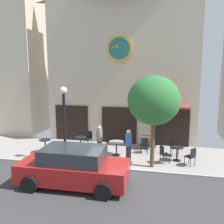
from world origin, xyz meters
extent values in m
cube|color=gray|center=(0.00, 2.17, -0.03)|extent=(26.02, 4.35, 0.05)
cube|color=#38383A|center=(0.00, -2.75, -0.03)|extent=(26.02, 5.50, 0.05)
cube|color=#A8A5A0|center=(0.00, 0.02, 0.04)|extent=(26.02, 0.12, 0.08)
cube|color=beige|center=(-0.48, 5.44, 4.52)|extent=(9.49, 2.18, 9.04)
cylinder|color=gold|center=(-0.48, 4.29, 5.85)|extent=(1.57, 0.10, 1.57)
cylinder|color=#1E6660|center=(-0.48, 4.23, 5.85)|extent=(1.29, 0.04, 1.29)
cube|color=gold|center=(-0.56, 4.19, 6.01)|extent=(0.22, 0.03, 0.34)
cube|color=gold|center=(-0.72, 4.19, 5.99)|extent=(0.51, 0.03, 0.32)
cube|color=black|center=(-3.64, 4.31, 1.15)|extent=(2.21, 0.10, 2.30)
cube|color=black|center=(-0.48, 4.31, 1.15)|extent=(2.21, 0.10, 2.30)
cube|color=black|center=(2.68, 4.31, 1.15)|extent=(2.21, 0.10, 2.30)
cube|color=#B23333|center=(2.18, 4.00, 2.45)|extent=(3.04, 0.90, 0.12)
cube|color=beige|center=(-9.29, 6.56, 6.15)|extent=(5.36, 4.42, 12.30)
cylinder|color=black|center=(-2.58, 0.66, 0.18)|extent=(0.32, 0.32, 0.36)
cylinder|color=black|center=(-2.58, 0.66, 1.70)|extent=(0.14, 0.14, 3.41)
sphere|color=white|center=(-2.58, 0.66, 3.59)|extent=(0.36, 0.36, 0.36)
cylinder|color=brown|center=(1.79, 0.71, 1.17)|extent=(0.20, 0.20, 2.35)
ellipsoid|color=#2D7033|center=(1.79, 0.71, 3.19)|extent=(2.41, 2.17, 2.29)
cylinder|color=black|center=(-4.14, 1.50, 0.38)|extent=(0.07, 0.07, 0.76)
cylinder|color=black|center=(-4.14, 1.50, 0.01)|extent=(0.40, 0.40, 0.03)
cylinder|color=black|center=(-4.14, 1.50, 0.76)|extent=(0.66, 0.66, 0.03)
cylinder|color=black|center=(-2.43, 2.54, 0.36)|extent=(0.07, 0.07, 0.72)
cylinder|color=black|center=(-2.43, 2.54, 0.01)|extent=(0.40, 0.40, 0.03)
cylinder|color=black|center=(-2.43, 2.54, 0.72)|extent=(0.69, 0.69, 0.03)
cylinder|color=black|center=(-0.19, 1.97, 0.37)|extent=(0.07, 0.07, 0.74)
cylinder|color=black|center=(-0.19, 1.97, 0.01)|extent=(0.40, 0.40, 0.03)
cylinder|color=gray|center=(-0.19, 1.97, 0.74)|extent=(0.80, 0.80, 0.03)
cylinder|color=black|center=(1.27, 3.41, 0.35)|extent=(0.07, 0.07, 0.70)
cylinder|color=black|center=(1.27, 3.41, 0.01)|extent=(0.40, 0.40, 0.03)
cylinder|color=brown|center=(1.27, 3.41, 0.70)|extent=(0.77, 0.77, 0.03)
cylinder|color=black|center=(2.98, 1.79, 0.35)|extent=(0.07, 0.07, 0.71)
cylinder|color=black|center=(2.98, 1.79, 0.01)|extent=(0.40, 0.40, 0.03)
cylinder|color=black|center=(2.98, 1.79, 0.71)|extent=(0.63, 0.63, 0.03)
cube|color=black|center=(-2.20, 3.23, 0.45)|extent=(0.50, 0.50, 0.04)
cube|color=black|center=(-2.15, 3.40, 0.68)|extent=(0.37, 0.16, 0.45)
cylinder|color=black|center=(-2.42, 3.12, 0.23)|extent=(0.03, 0.03, 0.45)
cylinder|color=black|center=(-2.09, 3.02, 0.23)|extent=(0.03, 0.03, 0.45)
cylinder|color=black|center=(-2.31, 3.45, 0.23)|extent=(0.03, 0.03, 0.45)
cylinder|color=black|center=(-1.99, 3.34, 0.23)|extent=(0.03, 0.03, 0.45)
cube|color=black|center=(2.88, 2.50, 0.45)|extent=(0.48, 0.48, 0.04)
cube|color=black|center=(2.84, 2.68, 0.68)|extent=(0.38, 0.12, 0.45)
cylinder|color=black|center=(2.75, 2.30, 0.23)|extent=(0.03, 0.03, 0.45)
cylinder|color=black|center=(3.08, 2.37, 0.23)|extent=(0.03, 0.03, 0.45)
cylinder|color=black|center=(2.68, 2.63, 0.23)|extent=(0.03, 0.03, 0.45)
cylinder|color=black|center=(3.01, 2.70, 0.23)|extent=(0.03, 0.03, 0.45)
cube|color=black|center=(3.56, 1.26, 0.45)|extent=(0.57, 0.57, 0.04)
cube|color=black|center=(3.69, 1.13, 0.68)|extent=(0.29, 0.30, 0.45)
cylinder|color=black|center=(3.55, 1.50, 0.23)|extent=(0.03, 0.03, 0.45)
cylinder|color=black|center=(3.32, 1.25, 0.23)|extent=(0.03, 0.03, 0.45)
cylinder|color=black|center=(3.80, 1.26, 0.23)|extent=(0.03, 0.03, 0.45)
cylinder|color=black|center=(3.56, 1.02, 0.23)|extent=(0.03, 0.03, 0.45)
cube|color=black|center=(2.38, 1.32, 0.45)|extent=(0.54, 0.54, 0.04)
cube|color=black|center=(2.23, 1.24, 0.68)|extent=(0.21, 0.36, 0.45)
cylinder|color=black|center=(2.61, 1.25, 0.23)|extent=(0.03, 0.03, 0.45)
cylinder|color=black|center=(2.46, 1.55, 0.23)|extent=(0.03, 0.03, 0.45)
cylinder|color=black|center=(2.31, 1.09, 0.23)|extent=(0.03, 0.03, 0.45)
cylinder|color=black|center=(2.16, 1.40, 0.23)|extent=(0.03, 0.03, 0.45)
cube|color=black|center=(1.25, 2.66, 0.45)|extent=(0.49, 0.49, 0.04)
cube|color=black|center=(1.29, 2.49, 0.68)|extent=(0.38, 0.13, 0.45)
cylinder|color=black|center=(1.37, 2.87, 0.23)|extent=(0.03, 0.03, 0.45)
cylinder|color=black|center=(1.04, 2.79, 0.23)|extent=(0.03, 0.03, 0.45)
cylinder|color=black|center=(1.45, 2.54, 0.23)|extent=(0.03, 0.03, 0.45)
cylinder|color=black|center=(1.13, 2.46, 0.23)|extent=(0.03, 0.03, 0.45)
cylinder|color=#2D2D38|center=(0.60, 1.08, 0.42)|extent=(0.26, 0.26, 0.85)
cylinder|color=#3359B2|center=(0.60, 1.08, 1.15)|extent=(0.32, 0.32, 0.60)
sphere|color=tan|center=(0.60, 1.08, 1.56)|extent=(0.22, 0.22, 0.22)
cylinder|color=#2D2D38|center=(-1.05, 1.65, 0.42)|extent=(0.32, 0.32, 0.85)
cylinder|color=slate|center=(-1.05, 1.65, 1.15)|extent=(0.40, 0.40, 0.60)
sphere|color=tan|center=(-1.05, 1.65, 1.56)|extent=(0.22, 0.22, 0.22)
cube|color=maroon|center=(-1.17, -1.86, 0.60)|extent=(4.32, 1.85, 0.75)
cube|color=#262B33|center=(-1.17, -1.86, 1.25)|extent=(2.43, 1.61, 0.60)
cylinder|color=black|center=(0.26, -2.75, 0.32)|extent=(0.64, 0.23, 0.64)
cylinder|color=black|center=(0.24, -0.95, 0.32)|extent=(0.64, 0.23, 0.64)
cylinder|color=black|center=(-2.58, -2.78, 0.32)|extent=(0.64, 0.23, 0.64)
cylinder|color=black|center=(-2.60, -0.98, 0.32)|extent=(0.64, 0.23, 0.64)
camera|label=1|loc=(2.24, -10.49, 4.50)|focal=39.09mm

